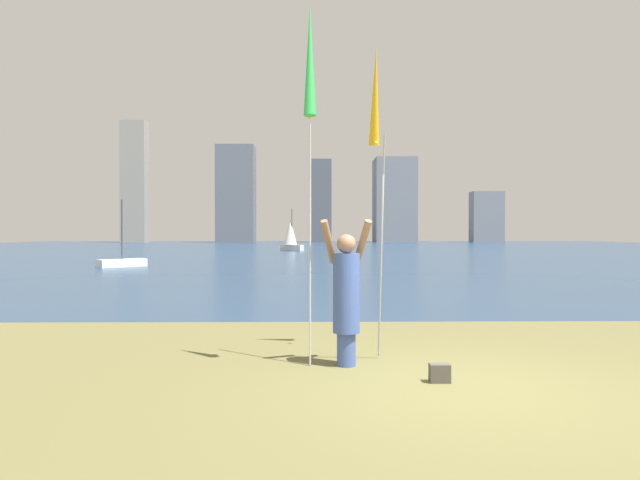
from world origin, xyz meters
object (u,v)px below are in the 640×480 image
object	(u,v)px
kite_flag_right	(375,103)
bag	(440,373)
kite_flag_left	(310,69)
sailboat_6	(291,235)
person	(346,294)
sailboat_3	(122,262)

from	to	relation	value
kite_flag_right	bag	world-z (taller)	kite_flag_right
kite_flag_left	kite_flag_right	bearing A→B (deg)	46.77
bag	sailboat_6	world-z (taller)	sailboat_6
person	bag	distance (m)	1.58
person	kite_flag_left	distance (m)	2.94
person	sailboat_3	xyz separation A→B (m)	(-10.24, 21.86, -0.70)
kite_flag_left	bag	world-z (taller)	kite_flag_left
bag	sailboat_3	size ratio (longest dim) A/B	0.07
person	sailboat_6	size ratio (longest dim) A/B	0.46
sailboat_6	sailboat_3	bearing A→B (deg)	-105.65
kite_flag_right	sailboat_3	bearing A→B (deg)	117.04
kite_flag_right	sailboat_3	distance (m)	23.82
person	sailboat_3	size ratio (longest dim) A/B	0.55
kite_flag_left	sailboat_3	distance (m)	24.35
kite_flag_right	person	bearing A→B (deg)	-119.14
sailboat_6	person	bearing A→B (deg)	-87.02
sailboat_3	sailboat_6	size ratio (longest dim) A/B	0.83
kite_flag_right	sailboat_3	xyz separation A→B (m)	(-10.72, 21.00, -3.40)
kite_flag_left	bag	xyz separation A→B (m)	(1.52, -0.69, -3.74)
person	sailboat_6	xyz separation A→B (m)	(-2.57, 49.26, 0.66)
kite_flag_right	sailboat_6	size ratio (longest dim) A/B	1.05
kite_flag_right	sailboat_3	size ratio (longest dim) A/B	1.28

